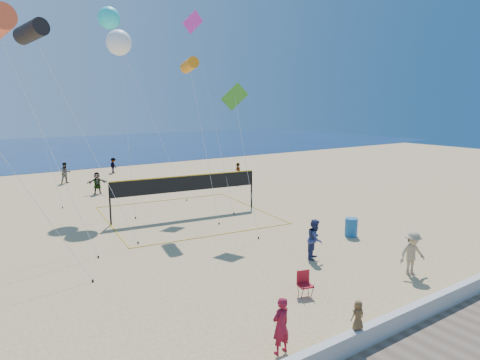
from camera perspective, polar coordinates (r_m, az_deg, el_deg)
ground at (r=15.75m, az=7.24°, el=-16.43°), size 120.00×120.00×0.00m
ocean at (r=73.37m, az=-27.03°, el=3.53°), size 140.00×50.00×0.03m
seawall at (r=13.79m, az=16.10°, el=-19.45°), size 32.00×0.30×0.60m
woman at (r=12.82m, az=5.46°, el=-18.76°), size 0.64×0.45×1.68m
toddler at (r=13.30m, az=15.45°, el=-16.98°), size 0.47×0.35×0.87m
bystander_a at (r=20.02m, az=9.97°, el=-7.76°), size 1.13×1.07×1.85m
bystander_b at (r=19.28m, az=21.99°, el=-9.07°), size 1.34×0.98×1.85m
far_person_1 at (r=35.59m, az=-18.51°, el=-0.38°), size 1.67×0.88×1.72m
far_person_2 at (r=38.11m, az=-0.24°, el=0.92°), size 0.45×0.68×1.86m
far_person_3 at (r=41.25m, az=-22.24°, el=0.88°), size 0.99×0.82×1.88m
far_person_4 at (r=45.87m, az=-16.53°, el=1.88°), size 0.76×1.10×1.56m
camp_chair at (r=16.42m, az=8.56°, el=-13.29°), size 0.61×0.72×1.04m
trash_barrel at (r=23.82m, az=14.61°, el=-6.11°), size 0.86×0.86×0.99m
volleyball_net at (r=27.23m, az=-7.19°, el=-1.04°), size 10.75×10.62×2.59m
kite_1 at (r=26.34m, az=-26.06°, el=17.35°), size 4.10×6.86×11.42m
kite_2 at (r=26.91m, az=-6.74°, el=14.94°), size 0.95×3.79×9.79m
kite_4 at (r=24.10m, az=-0.56°, el=10.13°), size 1.47×3.20×8.20m
kite_5 at (r=32.86m, az=-6.00°, el=18.93°), size 1.76×6.77×13.75m
kite_6 at (r=31.54m, az=-15.87°, el=17.21°), size 2.20×5.78×11.97m
kite_7 at (r=34.42m, az=-17.08°, el=19.94°), size 4.45×5.59×13.94m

